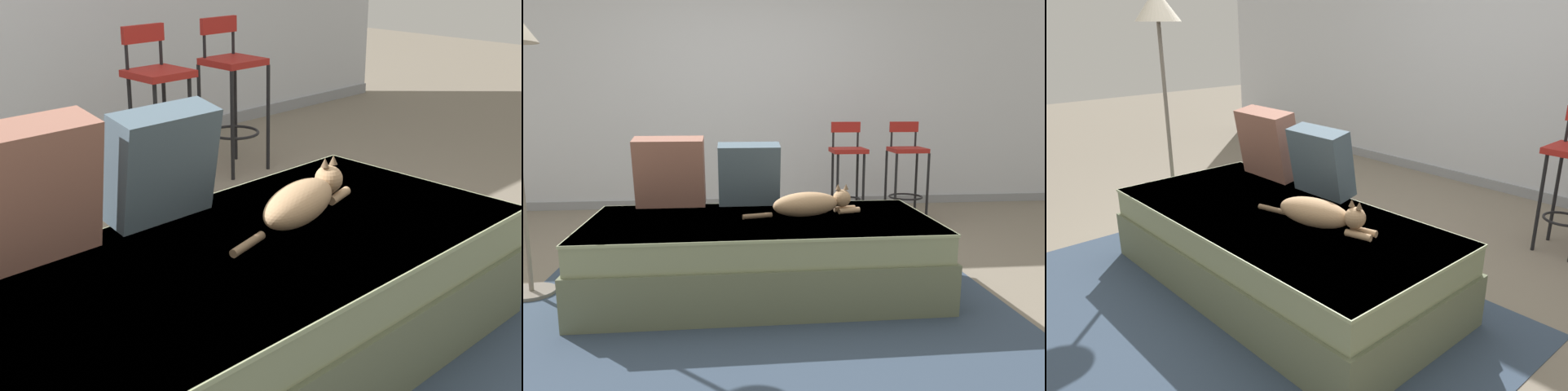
{
  "view_description": "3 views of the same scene",
  "coord_description": "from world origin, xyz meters",
  "views": [
    {
      "loc": [
        -1.54,
        -2.02,
        1.46
      ],
      "look_at": [
        0.15,
        -0.3,
        0.58
      ],
      "focal_mm": 50.0,
      "sensor_mm": 36.0,
      "label": 1
    },
    {
      "loc": [
        -0.16,
        -3.37,
        1.15
      ],
      "look_at": [
        0.15,
        -0.3,
        0.58
      ],
      "focal_mm": 35.0,
      "sensor_mm": 36.0,
      "label": 2
    },
    {
      "loc": [
        2.09,
        -2.07,
        1.5
      ],
      "look_at": [
        0.15,
        -0.3,
        0.58
      ],
      "focal_mm": 35.0,
      "sensor_mm": 36.0,
      "label": 3
    }
  ],
  "objects": [
    {
      "name": "throw_pillow_corner",
      "position": [
        -0.57,
        0.0,
        0.69
      ],
      "size": [
        0.45,
        0.24,
        0.47
      ],
      "color": "#936051",
      "rests_on": "couch"
    },
    {
      "name": "cat",
      "position": [
        0.31,
        -0.36,
        0.53
      ],
      "size": [
        0.74,
        0.27,
        0.19
      ],
      "color": "tan",
      "rests_on": "couch"
    },
    {
      "name": "couch",
      "position": [
        0.0,
        -0.4,
        0.23
      ],
      "size": [
        2.08,
        1.02,
        0.46
      ],
      "color": "#636B50",
      "rests_on": "ground"
    },
    {
      "name": "ground_plane",
      "position": [
        0.0,
        0.0,
        0.0
      ],
      "size": [
        16.0,
        16.0,
        0.0
      ],
      "primitive_type": "plane",
      "color": "slate",
      "rests_on": "ground"
    },
    {
      "name": "throw_pillow_middle",
      "position": [
        -0.05,
        0.0,
        0.67
      ],
      "size": [
        0.41,
        0.22,
        0.43
      ],
      "color": "#4C6070",
      "rests_on": "couch"
    },
    {
      "name": "bar_stool_near_window",
      "position": [
        0.92,
        1.33,
        0.58
      ],
      "size": [
        0.32,
        0.32,
        0.96
      ],
      "color": "black",
      "rests_on": "ground"
    },
    {
      "name": "bar_stool_by_doorway",
      "position": [
        1.5,
        1.33,
        0.56
      ],
      "size": [
        0.33,
        0.33,
        0.96
      ],
      "color": "black",
      "rests_on": "ground"
    }
  ]
}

